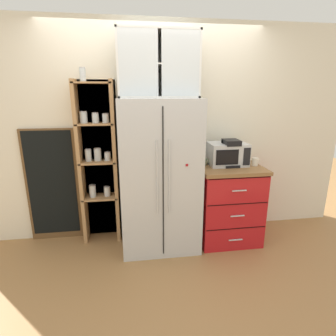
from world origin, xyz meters
TOP-DOWN VIEW (x-y plane):
  - ground_plane at (0.00, 0.00)m, footprint 10.58×10.58m
  - wall_back_cream at (0.00, 0.40)m, footprint 4.89×0.10m
  - refrigerator at (0.00, 0.01)m, footprint 0.86×0.69m
  - pantry_shelf_column at (-0.69, 0.29)m, footprint 0.47×0.28m
  - counter_cabinet at (0.83, 0.03)m, footprint 0.74×0.67m
  - microwave at (0.81, 0.08)m, footprint 0.44×0.33m
  - coffee_maker at (0.83, 0.04)m, footprint 0.17×0.20m
  - mug_cream at (1.13, -0.01)m, footprint 0.11×0.07m
  - mug_sage at (0.53, 0.09)m, footprint 0.12×0.08m
  - bottle_amber at (0.83, 0.10)m, footprint 0.07×0.07m
  - upper_cabinet at (0.00, 0.06)m, footprint 0.83×0.32m
  - chalkboard_menu at (-1.24, 0.33)m, footprint 0.60×0.04m

SIDE VIEW (x-z plane):
  - ground_plane at x=0.00m, z-range 0.00..0.00m
  - counter_cabinet at x=0.83m, z-range 0.00..0.93m
  - chalkboard_menu at x=-1.24m, z-range 0.00..1.37m
  - refrigerator at x=0.00m, z-range 0.00..1.70m
  - mug_sage at x=0.53m, z-range 0.93..1.02m
  - mug_cream at x=1.13m, z-range 0.93..1.02m
  - pantry_shelf_column at x=-0.69m, z-range -0.01..2.00m
  - bottle_amber at x=0.83m, z-range 0.91..1.17m
  - microwave at x=0.81m, z-range 0.93..1.19m
  - coffee_maker at x=0.83m, z-range 0.93..1.24m
  - wall_back_cream at x=0.00m, z-range 0.00..2.55m
  - upper_cabinet at x=0.00m, z-range 1.70..2.35m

